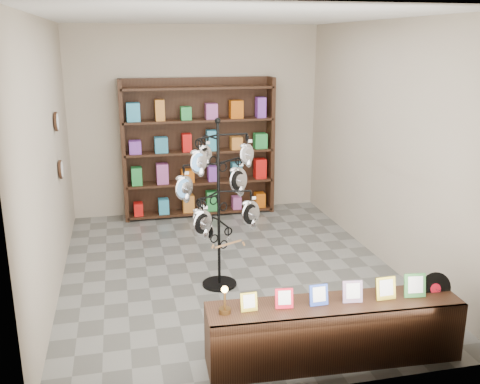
% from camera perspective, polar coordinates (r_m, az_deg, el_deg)
% --- Properties ---
extents(ground, '(5.00, 5.00, 0.00)m').
position_cam_1_polar(ground, '(6.74, -1.23, -8.23)').
color(ground, slate).
rests_on(ground, ground).
extents(room_envelope, '(5.00, 5.00, 5.00)m').
position_cam_1_polar(room_envelope, '(6.22, -1.33, 7.54)').
color(room_envelope, '#B2A68F').
rests_on(room_envelope, ground).
extents(display_tree, '(1.06, 1.06, 1.96)m').
position_cam_1_polar(display_tree, '(5.94, -2.31, 0.01)').
color(display_tree, black).
rests_on(display_tree, ground).
extents(front_shelf, '(2.27, 0.57, 0.79)m').
position_cam_1_polar(front_shelf, '(4.94, 9.97, -14.41)').
color(front_shelf, black).
rests_on(front_shelf, ground).
extents(back_shelving, '(2.42, 0.36, 2.20)m').
position_cam_1_polar(back_shelving, '(8.59, -4.41, 4.23)').
color(back_shelving, black).
rests_on(back_shelving, ground).
extents(wall_clocks, '(0.03, 0.24, 0.84)m').
position_cam_1_polar(wall_clocks, '(6.98, -18.80, 4.69)').
color(wall_clocks, black).
rests_on(wall_clocks, ground).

